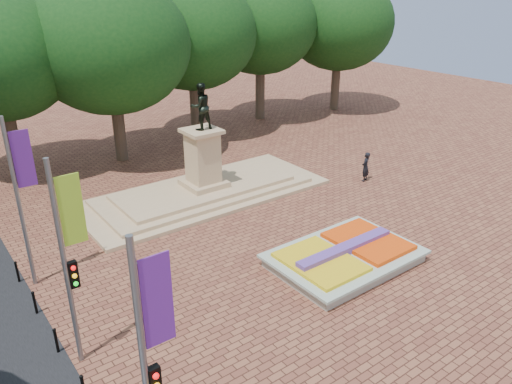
{
  "coord_description": "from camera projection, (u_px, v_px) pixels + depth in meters",
  "views": [
    {
      "loc": [
        -13.28,
        -14.67,
        11.55
      ],
      "look_at": [
        -0.4,
        2.54,
        2.2
      ],
      "focal_mm": 35.0,
      "sensor_mm": 36.0,
      "label": 1
    }
  ],
  "objects": [
    {
      "name": "flower_bed",
      "position": [
        345.0,
        256.0,
        21.62
      ],
      "size": [
        6.3,
        4.3,
        0.91
      ],
      "color": "gray",
      "rests_on": "ground"
    },
    {
      "name": "monument",
      "position": [
        204.0,
        181.0,
        28.2
      ],
      "size": [
        14.0,
        6.0,
        6.4
      ],
      "color": "tan",
      "rests_on": "ground"
    },
    {
      "name": "bollard_row",
      "position": [
        69.0,
        362.0,
        15.49
      ],
      "size": [
        0.12,
        13.12,
        0.98
      ],
      "color": "black",
      "rests_on": "ground"
    },
    {
      "name": "ground",
      "position": [
        296.0,
        252.0,
        22.68
      ],
      "size": [
        90.0,
        90.0,
        0.0
      ],
      "primitive_type": "plane",
      "color": "brown",
      "rests_on": "ground"
    },
    {
      "name": "tree_row_back",
      "position": [
        154.0,
        52.0,
        34.51
      ],
      "size": [
        44.8,
        8.8,
        10.43
      ],
      "color": "#36271D",
      "rests_on": "ground"
    },
    {
      "name": "pedestrian",
      "position": [
        365.0,
        167.0,
        30.21
      ],
      "size": [
        0.78,
        0.66,
        1.82
      ],
      "primitive_type": "imported",
      "rotation": [
        0.0,
        0.0,
        3.54
      ],
      "color": "black",
      "rests_on": "ground"
    },
    {
      "name": "banner_poles",
      "position": [
        71.0,
        260.0,
        14.64
      ],
      "size": [
        0.88,
        11.17,
        7.0
      ],
      "color": "slate",
      "rests_on": "ground"
    }
  ]
}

